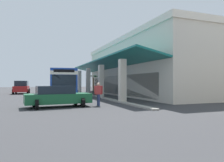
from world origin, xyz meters
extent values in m
plane|color=#38383A|center=(0.00, 8.00, 0.00)|extent=(120.00, 120.00, 0.00)
cube|color=#9E998E|center=(0.84, 3.64, 0.06)|extent=(29.16, 0.50, 0.12)
cube|color=beige|center=(0.84, 13.34, 3.36)|extent=(24.30, 13.25, 6.73)
cube|color=silver|center=(0.84, 13.34, 7.03)|extent=(24.60, 13.55, 0.60)
cube|color=beige|center=(-8.28, 3.79, 1.85)|extent=(0.55, 0.55, 3.70)
cube|color=beige|center=(-2.20, 3.79, 1.85)|extent=(0.55, 0.55, 3.70)
cube|color=beige|center=(3.87, 3.79, 1.85)|extent=(0.55, 0.55, 3.70)
cube|color=beige|center=(9.95, 3.79, 1.85)|extent=(0.55, 0.55, 3.70)
cube|color=#146B66|center=(0.84, 5.11, 4.05)|extent=(24.30, 3.16, 0.82)
cube|color=#19232D|center=(0.84, 6.75, 1.40)|extent=(20.41, 0.08, 2.40)
cube|color=#193D9E|center=(0.76, -0.08, 1.73)|extent=(11.20, 3.62, 2.75)
cube|color=silver|center=(0.76, -0.08, 2.65)|extent=(11.22, 3.65, 0.36)
cube|color=#19232D|center=(0.46, -0.05, 1.95)|extent=(9.45, 3.48, 0.90)
cube|color=#19232D|center=(6.20, -0.62, 1.85)|extent=(0.28, 2.24, 1.20)
cube|color=black|center=(6.21, -0.62, 2.82)|extent=(0.25, 1.93, 0.28)
cube|color=black|center=(6.33, -0.63, 0.45)|extent=(0.44, 2.46, 0.24)
cube|color=silver|center=(6.34, 0.26, 0.75)|extent=(0.08, 0.24, 0.16)
cube|color=silver|center=(6.16, -1.51, 0.75)|extent=(0.08, 0.24, 0.16)
cube|color=silver|center=(-0.73, 0.07, 3.22)|extent=(2.56, 2.01, 0.24)
cylinder|color=black|center=(4.50, 0.83, 0.50)|extent=(1.00, 0.30, 1.00)
cylinder|color=black|center=(4.25, -1.71, 0.50)|extent=(1.00, 0.30, 1.00)
cylinder|color=black|center=(-2.18, 1.49, 0.50)|extent=(1.00, 0.30, 1.00)
cylinder|color=black|center=(-2.43, -1.05, 0.50)|extent=(1.00, 0.30, 1.00)
cube|color=maroon|center=(-8.32, -5.15, 0.75)|extent=(4.87, 2.13, 0.84)
cube|color=#19232D|center=(-8.42, -5.15, 1.57)|extent=(3.33, 1.84, 0.80)
cylinder|color=black|center=(-6.66, -4.24, 0.38)|extent=(0.76, 0.26, 0.76)
cylinder|color=black|center=(-6.73, -6.19, 0.38)|extent=(0.76, 0.26, 0.76)
cylinder|color=black|center=(-9.92, -4.12, 0.38)|extent=(0.76, 0.26, 0.76)
cylinder|color=black|center=(-9.99, -6.07, 0.38)|extent=(0.76, 0.26, 0.76)
cube|color=#195933|center=(11.38, -1.69, 0.60)|extent=(2.21, 4.55, 0.66)
cube|color=#19232D|center=(11.40, -1.89, 1.20)|extent=(1.81, 2.60, 0.54)
cylinder|color=black|center=(10.34, -0.29, 0.32)|extent=(0.64, 0.22, 0.64)
cylinder|color=black|center=(12.13, -0.12, 0.32)|extent=(0.64, 0.22, 0.64)
cylinder|color=black|center=(10.63, -3.27, 0.32)|extent=(0.64, 0.22, 0.64)
cylinder|color=black|center=(12.42, -3.09, 0.32)|extent=(0.64, 0.22, 0.64)
cylinder|color=navy|center=(11.50, 1.16, 0.42)|extent=(0.16, 0.16, 0.84)
cylinder|color=navy|center=(11.87, 1.11, 0.42)|extent=(0.16, 0.16, 0.84)
cube|color=#B23333|center=(11.69, 1.14, 1.15)|extent=(0.46, 0.53, 0.63)
sphere|color=beige|center=(11.69, 1.14, 1.58)|extent=(0.23, 0.23, 0.23)
cylinder|color=#B23333|center=(11.48, 0.92, 1.18)|extent=(0.09, 0.09, 0.57)
cylinder|color=#B23333|center=(11.89, 1.35, 1.18)|extent=(0.09, 0.09, 0.57)
cube|color=gray|center=(-3.63, 4.95, 0.23)|extent=(0.80, 0.80, 0.45)
cylinder|color=#332319|center=(-3.63, 4.95, 0.46)|extent=(0.68, 0.68, 0.02)
cylinder|color=brown|center=(-3.63, 4.95, 1.46)|extent=(0.16, 0.16, 2.03)
ellipsoid|color=#286B33|center=(-3.22, 4.99, 2.70)|extent=(0.84, 0.30, 0.15)
ellipsoid|color=#286B33|center=(-3.43, 5.25, 2.59)|extent=(0.58, 0.73, 0.17)
ellipsoid|color=#286B33|center=(-3.89, 5.25, 2.72)|extent=(0.67, 0.73, 0.19)
ellipsoid|color=#286B33|center=(-3.96, 4.62, 2.69)|extent=(0.81, 0.80, 0.18)
ellipsoid|color=#286B33|center=(-3.50, 4.48, 2.66)|extent=(0.47, 1.00, 0.17)
camera|label=1|loc=(26.17, -3.20, 1.70)|focal=33.15mm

